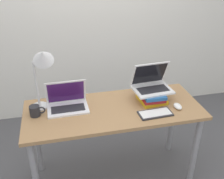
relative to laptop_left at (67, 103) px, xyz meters
name	(u,v)px	position (x,y,z in m)	size (l,w,h in m)	color
wall_back	(88,8)	(0.37, 1.18, 0.53)	(8.00, 0.05, 2.70)	silver
desk	(114,118)	(0.37, -0.09, -0.15)	(1.47, 0.60, 0.77)	#9E754C
laptop_left	(67,103)	(0.00, 0.00, 0.00)	(0.34, 0.23, 0.23)	silver
book_stack	(151,96)	(0.72, -0.04, 0.00)	(0.23, 0.28, 0.09)	gold
laptop_on_books	(151,84)	(0.73, 0.00, 0.09)	(0.34, 0.27, 0.24)	silver
wireless_keyboard	(155,113)	(0.68, -0.25, -0.04)	(0.28, 0.14, 0.01)	#28282D
mouse	(178,106)	(0.89, -0.21, -0.03)	(0.06, 0.10, 0.04)	white
mug	(35,111)	(-0.26, -0.06, 0.00)	(0.12, 0.08, 0.09)	#232328
desk_lamp	(42,63)	(-0.16, 0.03, 0.36)	(0.23, 0.20, 0.55)	silver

